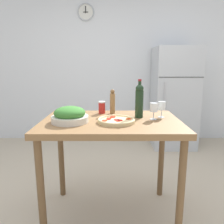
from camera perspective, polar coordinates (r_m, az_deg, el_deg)
name	(u,v)px	position (r m, az deg, el deg)	size (l,w,h in m)	color
ground_plane	(112,214)	(2.24, 0.00, -25.19)	(14.00, 14.00, 0.00)	#BCAD93
wall_back	(112,68)	(3.98, 0.12, 11.38)	(6.40, 0.08, 2.60)	silver
refrigerator	(175,98)	(3.79, 16.09, 3.53)	(0.69, 0.68, 1.64)	#B7BCC1
prep_counter	(112,133)	(1.87, -0.01, -5.50)	(1.16, 0.77, 0.91)	brown
wine_bottle	(140,100)	(1.91, 7.39, 3.09)	(0.07, 0.07, 0.33)	black
wine_glass_near	(155,108)	(1.87, 11.11, 0.98)	(0.06, 0.06, 0.14)	silver
wine_glass_far	(163,106)	(1.96, 13.11, 1.44)	(0.06, 0.06, 0.14)	silver
pepper_mill	(113,102)	(2.06, 0.38, 2.65)	(0.05, 0.05, 0.23)	olive
salad_bowl	(71,115)	(1.78, -10.72, -0.85)	(0.30, 0.30, 0.13)	silver
homemade_pizza	(117,120)	(1.75, 1.36, -2.21)	(0.30, 0.30, 0.03)	#DBC189
salt_canister	(103,107)	(2.08, -2.42, 1.23)	(0.06, 0.06, 0.12)	#B2231E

